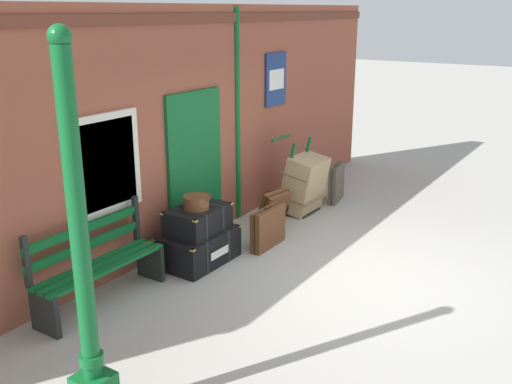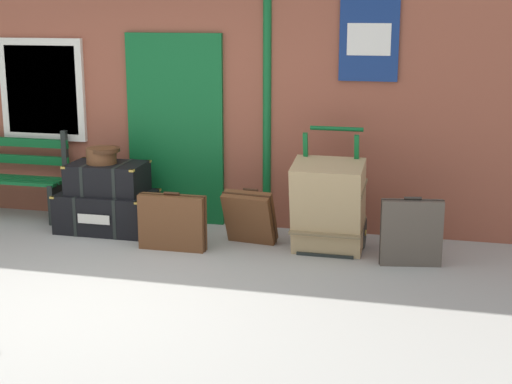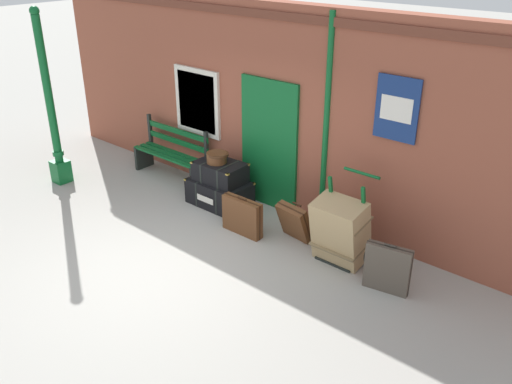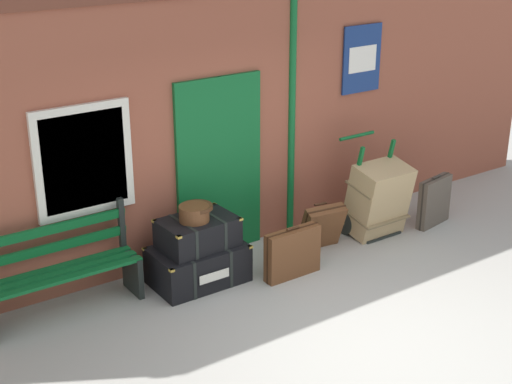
{
  "view_description": "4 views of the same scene",
  "coord_description": "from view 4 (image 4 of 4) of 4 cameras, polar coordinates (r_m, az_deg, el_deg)",
  "views": [
    {
      "loc": [
        -6.02,
        -2.51,
        3.13
      ],
      "look_at": [
        0.24,
        1.62,
        0.76
      ],
      "focal_mm": 40.72,
      "sensor_mm": 36.0,
      "label": 1
    },
    {
      "loc": [
        2.87,
        -5.42,
        2.35
      ],
      "look_at": [
        1.04,
        1.72,
        0.57
      ],
      "focal_mm": 53.41,
      "sensor_mm": 36.0,
      "label": 2
    },
    {
      "loc": [
        5.05,
        -3.82,
        4.07
      ],
      "look_at": [
        0.38,
        1.6,
        0.66
      ],
      "focal_mm": 38.15,
      "sensor_mm": 36.0,
      "label": 3
    },
    {
      "loc": [
        -4.31,
        -4.48,
        3.96
      ],
      "look_at": [
        0.11,
        1.93,
        0.87
      ],
      "focal_mm": 52.99,
      "sensor_mm": 36.0,
      "label": 4
    }
  ],
  "objects": [
    {
      "name": "suitcase_caramel",
      "position": [
        8.32,
        2.77,
        -4.63
      ],
      "size": [
        0.69,
        0.16,
        0.6
      ],
      "color": "brown",
      "rests_on": "ground"
    },
    {
      "name": "platform_bench",
      "position": [
        7.82,
        -14.61,
        -5.81
      ],
      "size": [
        1.6,
        0.43,
        1.01
      ],
      "color": "#0F5B28",
      "rests_on": "ground"
    },
    {
      "name": "ground_plane",
      "position": [
        7.37,
        8.01,
        -11.1
      ],
      "size": [
        60.0,
        60.0,
        0.0
      ],
      "primitive_type": "plane",
      "color": "#A3A099"
    },
    {
      "name": "large_brown_trunk",
      "position": [
        9.35,
        9.2,
        -0.54
      ],
      "size": [
        0.7,
        0.6,
        0.95
      ],
      "color": "tan",
      "rests_on": "ground"
    },
    {
      "name": "porters_trolley",
      "position": [
        9.54,
        8.41,
        -1.34
      ],
      "size": [
        0.71,
        0.62,
        1.19
      ],
      "color": "black",
      "rests_on": "ground"
    },
    {
      "name": "steamer_trunk_middle",
      "position": [
        8.1,
        -4.42,
        -3.08
      ],
      "size": [
        0.83,
        0.58,
        0.33
      ],
      "color": "black",
      "rests_on": "steamer_trunk_base"
    },
    {
      "name": "suitcase_cream",
      "position": [
        9.85,
        13.3,
        -0.7
      ],
      "size": [
        0.58,
        0.23,
        0.67
      ],
      "color": "#51473D",
      "rests_on": "ground"
    },
    {
      "name": "steamer_trunk_base",
      "position": [
        8.25,
        -4.39,
        -5.47
      ],
      "size": [
        1.01,
        0.67,
        0.43
      ],
      "color": "black",
      "rests_on": "ground"
    },
    {
      "name": "brick_facade",
      "position": [
        8.61,
        -3.17,
        5.68
      ],
      "size": [
        10.4,
        0.35,
        3.2
      ],
      "color": "brown",
      "rests_on": "ground"
    },
    {
      "name": "round_hatbox",
      "position": [
        7.96,
        -4.65,
        -1.52
      ],
      "size": [
        0.37,
        0.34,
        0.17
      ],
      "color": "brown",
      "rests_on": "steamer_trunk_middle"
    },
    {
      "name": "suitcase_umber",
      "position": [
        8.97,
        4.99,
        -2.62
      ],
      "size": [
        0.55,
        0.4,
        0.58
      ],
      "color": "brown",
      "rests_on": "ground"
    }
  ]
}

